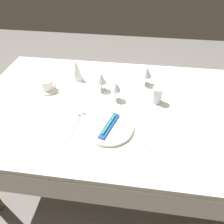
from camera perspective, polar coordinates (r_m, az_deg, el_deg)
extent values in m
plane|color=slate|center=(1.90, -0.14, -15.30)|extent=(6.00, 6.00, 0.00)
cube|color=silver|center=(1.35, -0.19, 1.49)|extent=(1.80, 1.10, 0.04)
cube|color=silver|center=(1.10, -4.38, -21.81)|extent=(1.80, 0.01, 0.18)
cube|color=silver|center=(1.86, 2.16, 9.87)|extent=(1.80, 0.01, 0.18)
cylinder|color=brown|center=(2.15, -20.13, 3.45)|extent=(0.07, 0.07, 0.70)
cylinder|color=brown|center=(2.04, 24.61, -0.39)|extent=(0.07, 0.07, 0.70)
cylinder|color=white|center=(1.18, -0.78, -4.26)|extent=(0.28, 0.28, 0.02)
cube|color=blue|center=(1.17, -0.79, -3.75)|extent=(0.10, 0.21, 0.01)
cylinder|color=green|center=(1.16, -0.79, -3.37)|extent=(0.06, 0.17, 0.01)
cube|color=beige|center=(1.21, -8.52, -3.55)|extent=(0.02, 0.20, 0.00)
cube|color=beige|center=(1.29, -7.59, -0.07)|extent=(0.02, 0.04, 0.00)
cube|color=beige|center=(1.22, -10.17, -3.74)|extent=(0.02, 0.18, 0.00)
cube|color=beige|center=(1.29, -8.78, -0.48)|extent=(0.02, 0.04, 0.00)
cube|color=beige|center=(1.18, 7.35, -5.26)|extent=(0.02, 0.18, 0.00)
cube|color=beige|center=(1.25, 7.44, -1.78)|extent=(0.02, 0.06, 0.00)
cube|color=beige|center=(1.18, 8.97, -5.36)|extent=(0.02, 0.19, 0.00)
ellipsoid|color=beige|center=(1.25, 9.01, -1.81)|extent=(0.03, 0.04, 0.01)
cube|color=beige|center=(1.19, 10.38, -5.24)|extent=(0.02, 0.17, 0.00)
ellipsoid|color=beige|center=(1.25, 10.18, -1.98)|extent=(0.03, 0.04, 0.01)
cube|color=beige|center=(1.18, 11.84, -5.95)|extent=(0.01, 0.20, 0.00)
ellipsoid|color=beige|center=(1.26, 11.73, -2.21)|extent=(0.03, 0.04, 0.01)
cylinder|color=white|center=(1.53, -17.06, 5.98)|extent=(0.13, 0.13, 0.01)
cylinder|color=white|center=(1.51, -17.36, 7.19)|extent=(0.08, 0.08, 0.07)
torus|color=white|center=(1.49, -15.94, 7.24)|extent=(0.05, 0.01, 0.05)
cylinder|color=silver|center=(1.47, -2.90, 6.18)|extent=(0.06, 0.06, 0.01)
cylinder|color=silver|center=(1.45, -2.94, 7.19)|extent=(0.01, 0.01, 0.06)
cone|color=silver|center=(1.41, -3.03, 9.33)|extent=(0.07, 0.07, 0.07)
cylinder|color=silver|center=(1.38, 1.03, 3.64)|extent=(0.06, 0.06, 0.01)
cylinder|color=silver|center=(1.36, 1.05, 4.84)|extent=(0.01, 0.01, 0.07)
cone|color=silver|center=(1.32, 1.08, 7.05)|extent=(0.07, 0.07, 0.06)
cylinder|color=silver|center=(1.54, 9.09, 7.66)|extent=(0.06, 0.06, 0.01)
cylinder|color=silver|center=(1.53, 9.22, 8.68)|extent=(0.01, 0.01, 0.06)
cone|color=silver|center=(1.49, 9.50, 10.88)|extent=(0.08, 0.08, 0.08)
cylinder|color=silver|center=(1.36, 12.27, 4.61)|extent=(0.07, 0.07, 0.11)
cone|color=white|center=(1.56, -9.71, 11.39)|extent=(0.08, 0.08, 0.16)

